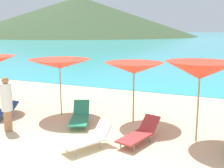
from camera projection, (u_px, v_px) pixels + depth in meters
name	position (u px, v px, depth m)	size (l,w,h in m)	color
ground_plane	(167.00, 91.00, 15.80)	(50.00, 100.00, 0.30)	beige
headland_hill	(79.00, 17.00, 151.17)	(125.11, 125.11, 21.05)	#384C2D
umbrella_2	(60.00, 64.00, 10.43)	(2.51, 2.51, 2.17)	#9E7F59
umbrella_3	(134.00, 68.00, 9.61)	(2.25, 2.25, 2.15)	#9E7F59
umbrella_4	(200.00, 71.00, 7.85)	(2.15, 2.15, 2.37)	#9E7F59
lounge_chair_0	(140.00, 133.00, 8.14)	(0.92, 1.74, 0.64)	#A53333
lounge_chair_1	(89.00, 138.00, 7.71)	(1.11, 1.54, 0.68)	white
lounge_chair_7	(80.00, 116.00, 9.76)	(1.20, 1.73, 0.69)	#268C66
beachgoer_1	(7.00, 103.00, 8.94)	(0.35, 0.35, 1.78)	#A3704C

